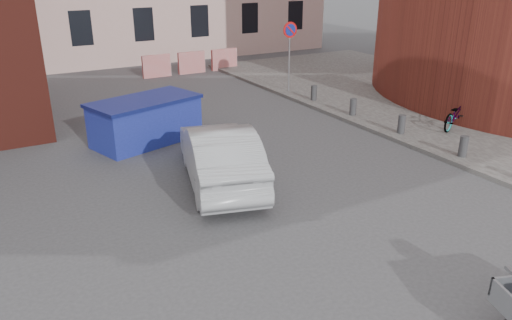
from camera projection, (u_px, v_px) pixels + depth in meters
ground at (298, 239)px, 9.39m from camera, size 120.00×120.00×0.00m
sidewalk at (473, 112)px, 17.20m from camera, size 9.00×24.00×0.12m
no_parking_sign at (290, 42)px, 19.06m from camera, size 0.60×0.09×2.65m
bollards at (402, 124)px, 14.75m from camera, size 0.22×9.02×0.55m
barriers at (192, 63)px, 23.24m from camera, size 4.70×0.18×1.00m
dumpster at (146, 120)px, 14.26m from camera, size 3.36×2.37×1.27m
silver_car at (220, 154)px, 11.58m from camera, size 2.60×4.49×1.40m
bicycle at (456, 114)px, 15.16m from camera, size 1.81×1.13×0.90m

